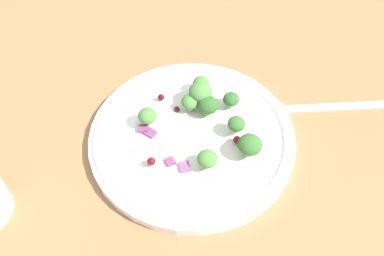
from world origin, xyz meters
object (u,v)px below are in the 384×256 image
broccoli_floret_1 (201,83)px  broccoli_floret_0 (250,145)px  broccoli_floret_2 (236,124)px  fork (317,107)px  plate (192,137)px

broccoli_floret_1 → broccoli_floret_0: bearing=125.7°
broccoli_floret_1 → broccoli_floret_2: (-4.96, 6.33, 0.24)cm
broccoli_floret_2 → fork: (-10.39, -6.49, -2.89)cm
broccoli_floret_1 → broccoli_floret_2: bearing=128.1°
broccoli_floret_0 → fork: 13.19cm
broccoli_floret_0 → broccoli_floret_1: 11.47cm
plate → broccoli_floret_1: size_ratio=11.63×
broccoli_floret_0 → broccoli_floret_2: 3.45cm
plate → broccoli_floret_0: bearing=163.4°
plate → broccoli_floret_2: bearing=-170.1°
broccoli_floret_1 → broccoli_floret_2: 8.04cm
plate → fork: size_ratio=1.35×
broccoli_floret_0 → broccoli_floret_1: bearing=-54.3°
plate → broccoli_floret_2: 5.75cm
fork → broccoli_floret_2: bearing=32.0°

